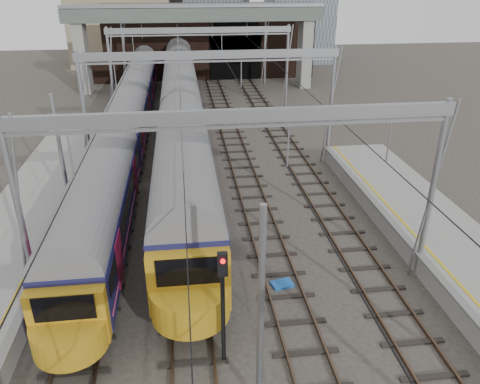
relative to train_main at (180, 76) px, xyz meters
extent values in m
cube|color=#4C3828|center=(-4.72, -25.74, -2.57)|extent=(0.08, 80.00, 0.16)
cube|color=#4C3828|center=(-3.28, -25.74, -2.57)|extent=(0.08, 80.00, 0.16)
cube|color=black|center=(-4.00, -25.74, -2.64)|extent=(2.40, 80.00, 0.14)
cube|color=#4C3828|center=(-0.72, -25.74, -2.57)|extent=(0.08, 80.00, 0.16)
cube|color=#4C3828|center=(0.72, -25.74, -2.57)|extent=(0.08, 80.00, 0.16)
cube|color=black|center=(0.00, -25.74, -2.64)|extent=(2.40, 80.00, 0.14)
cube|color=#4C3828|center=(3.28, -25.74, -2.57)|extent=(0.08, 80.00, 0.16)
cube|color=#4C3828|center=(4.72, -25.74, -2.57)|extent=(0.08, 80.00, 0.16)
cube|color=black|center=(4.00, -25.74, -2.64)|extent=(2.40, 80.00, 0.14)
cube|color=#4C3828|center=(7.28, -25.74, -2.57)|extent=(0.08, 80.00, 0.16)
cube|color=#4C3828|center=(8.72, -25.74, -2.57)|extent=(0.08, 80.00, 0.16)
cube|color=black|center=(8.00, -25.74, -2.64)|extent=(2.40, 80.00, 0.14)
cylinder|color=gray|center=(-6.20, -32.74, 1.34)|extent=(0.24, 0.24, 8.00)
cylinder|color=gray|center=(10.20, -32.74, 1.34)|extent=(0.24, 0.24, 8.00)
cube|color=gray|center=(2.00, -32.74, 4.94)|extent=(16.80, 0.28, 0.50)
cylinder|color=gray|center=(-6.20, -18.74, 1.34)|extent=(0.24, 0.24, 8.00)
cylinder|color=gray|center=(10.20, -18.74, 1.34)|extent=(0.24, 0.24, 8.00)
cube|color=gray|center=(2.00, -18.74, 4.94)|extent=(16.80, 0.28, 0.50)
cylinder|color=gray|center=(-6.20, -4.74, 1.34)|extent=(0.24, 0.24, 8.00)
cylinder|color=gray|center=(10.20, -4.74, 1.34)|extent=(0.24, 0.24, 8.00)
cube|color=gray|center=(2.00, -4.74, 4.94)|extent=(16.80, 0.28, 0.50)
cylinder|color=gray|center=(-6.20, 7.26, 1.34)|extent=(0.24, 0.24, 8.00)
cylinder|color=gray|center=(10.20, 7.26, 1.34)|extent=(0.24, 0.24, 8.00)
cube|color=gray|center=(2.00, 7.26, 4.94)|extent=(16.80, 0.28, 0.50)
cube|color=black|center=(-4.00, -25.74, 2.84)|extent=(0.03, 80.00, 0.03)
cube|color=black|center=(0.00, -25.74, 2.84)|extent=(0.03, 80.00, 0.03)
cube|color=black|center=(4.00, -25.74, 2.84)|extent=(0.03, 80.00, 0.03)
cube|color=black|center=(8.00, -25.74, 2.84)|extent=(0.03, 80.00, 0.03)
cube|color=black|center=(4.00, 11.26, 1.84)|extent=(26.00, 2.00, 9.00)
cube|color=black|center=(7.00, 10.24, -0.06)|extent=(6.50, 0.10, 5.20)
cylinder|color=black|center=(7.00, 10.24, 2.54)|extent=(6.50, 0.10, 6.50)
cube|color=black|center=(-8.00, 10.26, -1.16)|extent=(6.00, 1.50, 3.00)
cube|color=gray|center=(-10.50, 5.26, 1.44)|extent=(1.20, 2.50, 8.20)
cube|color=gray|center=(14.50, 5.26, 1.44)|extent=(1.20, 2.50, 8.20)
cube|color=#59645D|center=(2.00, 5.26, 5.54)|extent=(28.00, 3.00, 1.40)
cube|color=gray|center=(2.00, 5.26, 6.44)|extent=(28.00, 3.00, 0.30)
cube|color=black|center=(0.00, 0.08, -2.31)|extent=(2.39, 70.60, 0.70)
cube|color=#141846|center=(0.00, 0.08, -0.30)|extent=(3.04, 70.60, 2.71)
cylinder|color=slate|center=(0.00, 0.08, 1.06)|extent=(2.98, 70.10, 2.98)
cube|color=black|center=(0.00, 0.08, 0.13)|extent=(3.06, 69.40, 0.81)
cube|color=#DD457C|center=(0.00, 0.08, -1.06)|extent=(3.06, 69.60, 0.13)
cube|color=#B78617|center=(0.00, -35.37, -0.40)|extent=(2.98, 0.60, 2.51)
cube|color=black|center=(0.00, -35.54, 0.24)|extent=(2.28, 0.08, 1.08)
cube|color=black|center=(-4.00, -13.73, -2.31)|extent=(2.04, 45.24, 0.70)
cube|color=#141846|center=(-4.00, -13.73, -0.50)|extent=(2.59, 45.24, 2.31)
cylinder|color=slate|center=(-4.00, -13.73, 0.66)|extent=(2.54, 44.74, 2.54)
cube|color=black|center=(-4.00, -13.73, -0.13)|extent=(2.61, 44.04, 0.69)
cube|color=#DD457C|center=(-4.00, -13.73, -1.15)|extent=(2.61, 44.24, 0.11)
cube|color=#B78617|center=(-4.00, -36.50, -0.60)|extent=(2.54, 0.60, 2.11)
cube|color=black|center=(-4.00, -36.67, -0.03)|extent=(1.94, 0.08, 0.93)
cylinder|color=black|center=(1.06, -36.91, -0.44)|extent=(0.15, 0.15, 4.43)
cube|color=black|center=(1.06, -37.09, 1.50)|extent=(0.33, 0.19, 0.83)
sphere|color=red|center=(1.06, -37.21, 1.69)|extent=(0.17, 0.17, 0.17)
cube|color=blue|center=(3.98, -32.87, -2.60)|extent=(1.03, 0.83, 0.11)
camera|label=1|loc=(0.08, -49.17, 9.67)|focal=35.00mm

